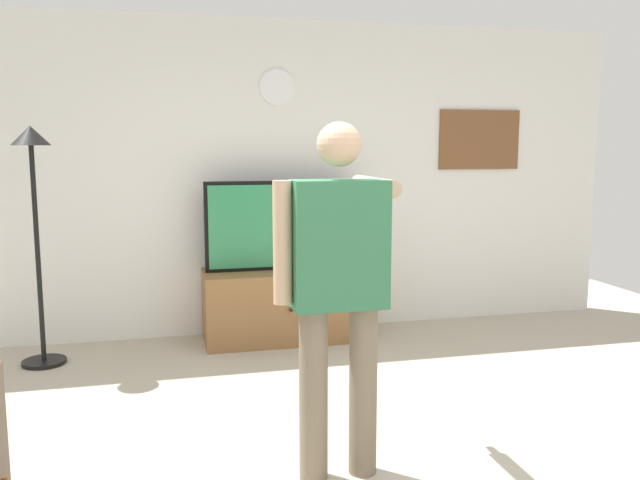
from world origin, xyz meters
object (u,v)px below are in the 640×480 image
television (283,225)px  person_standing_nearer_lamp (338,279)px  wall_clock (277,87)px  framed_picture (479,140)px  tv_stand (285,305)px  floor_lamp (34,196)px

television → person_standing_nearer_lamp: person_standing_nearer_lamp is taller
wall_clock → framed_picture: 1.95m
framed_picture → person_standing_nearer_lamp: bearing=-128.0°
framed_picture → person_standing_nearer_lamp: framed_picture is taller
tv_stand → person_standing_nearer_lamp: person_standing_nearer_lamp is taller
television → person_standing_nearer_lamp: size_ratio=0.75×
tv_stand → television: television is taller
tv_stand → wall_clock: bearing=90.0°
wall_clock → tv_stand: bearing=-90.0°
wall_clock → floor_lamp: 2.13m
floor_lamp → wall_clock: bearing=14.6°
framed_picture → floor_lamp: size_ratio=0.45×
tv_stand → wall_clock: size_ratio=4.50×
television → wall_clock: 1.18m
wall_clock → person_standing_nearer_lamp: (-0.17, -2.64, -1.13)m
tv_stand → person_standing_nearer_lamp: 2.46m
tv_stand → framed_picture: framed_picture is taller
person_standing_nearer_lamp → tv_stand: bearing=85.8°
wall_clock → framed_picture: size_ratio=0.38×
television → framed_picture: size_ratio=1.65×
tv_stand → wall_clock: (0.00, 0.29, 1.83)m
framed_picture → floor_lamp: (-3.79, -0.50, -0.42)m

